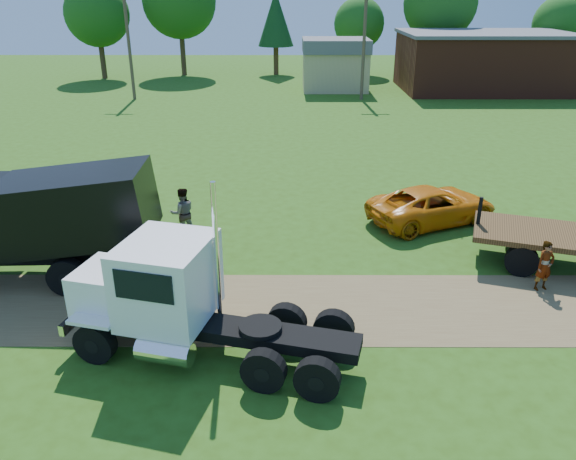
{
  "coord_description": "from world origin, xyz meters",
  "views": [
    {
      "loc": [
        -0.33,
        -14.98,
        9.13
      ],
      "look_at": [
        -0.37,
        2.34,
        1.6
      ],
      "focal_mm": 35.0,
      "sensor_mm": 36.0,
      "label": 1
    }
  ],
  "objects_px": {
    "black_dump_truck": "(29,219)",
    "white_semi_tractor": "(172,297)",
    "spectator_a": "(545,266)",
    "orange_pickup": "(432,205)"
  },
  "relations": [
    {
      "from": "white_semi_tractor",
      "to": "black_dump_truck",
      "type": "relative_size",
      "value": 0.88
    },
    {
      "from": "white_semi_tractor",
      "to": "spectator_a",
      "type": "relative_size",
      "value": 4.68
    },
    {
      "from": "orange_pickup",
      "to": "spectator_a",
      "type": "height_order",
      "value": "spectator_a"
    },
    {
      "from": "black_dump_truck",
      "to": "orange_pickup",
      "type": "relative_size",
      "value": 1.65
    },
    {
      "from": "black_dump_truck",
      "to": "white_semi_tractor",
      "type": "bearing_deg",
      "value": -38.94
    },
    {
      "from": "black_dump_truck",
      "to": "spectator_a",
      "type": "relative_size",
      "value": 5.33
    },
    {
      "from": "orange_pickup",
      "to": "white_semi_tractor",
      "type": "bearing_deg",
      "value": 110.42
    },
    {
      "from": "orange_pickup",
      "to": "spectator_a",
      "type": "distance_m",
      "value": 6.16
    },
    {
      "from": "white_semi_tractor",
      "to": "black_dump_truck",
      "type": "distance_m",
      "value": 6.81
    },
    {
      "from": "white_semi_tractor",
      "to": "spectator_a",
      "type": "bearing_deg",
      "value": 30.5
    }
  ]
}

